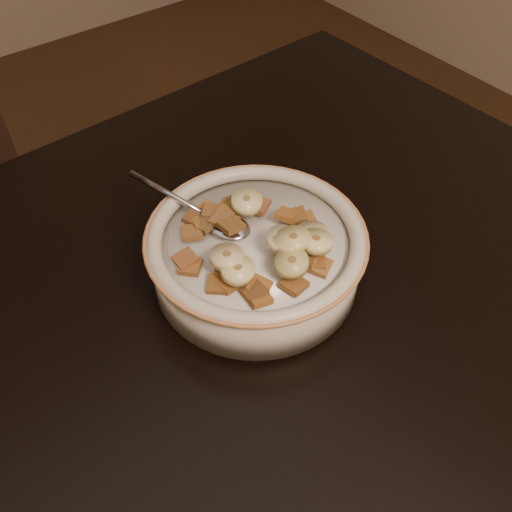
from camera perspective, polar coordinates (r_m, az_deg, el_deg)
cereal_bowl at (r=0.58m, az=0.00°, el=-0.31°), size 0.21×0.21×0.05m
milk at (r=0.56m, az=0.00°, el=1.42°), size 0.18×0.18×0.00m
spoon at (r=0.57m, az=-2.91°, el=2.96°), size 0.05×0.06×0.01m
cereal_square_0 at (r=0.55m, az=-2.47°, el=3.07°), size 0.02×0.02×0.01m
cereal_square_1 at (r=0.57m, az=3.08°, el=4.13°), size 0.03×0.03×0.01m
cereal_square_2 at (r=0.54m, az=6.41°, el=-0.97°), size 0.03×0.03×0.01m
cereal_square_3 at (r=0.59m, az=-2.57°, el=5.10°), size 0.03×0.03×0.01m
cereal_square_4 at (r=0.58m, az=-6.11°, el=3.77°), size 0.03×0.03×0.01m
cereal_square_5 at (r=0.57m, az=-2.25°, el=4.47°), size 0.03×0.03×0.01m
cereal_square_6 at (r=0.58m, az=-5.31°, el=3.35°), size 0.03×0.03×0.01m
cereal_square_7 at (r=0.57m, az=-3.45°, el=3.76°), size 0.03×0.03×0.01m
cereal_square_8 at (r=0.54m, az=4.72°, el=-0.29°), size 0.03×0.03×0.01m
cereal_square_9 at (r=0.53m, az=-2.82°, el=-1.25°), size 0.03×0.03×0.01m
cereal_square_10 at (r=0.57m, az=4.03°, el=3.97°), size 0.03×0.03×0.01m
cereal_square_11 at (r=0.52m, az=0.31°, el=-3.07°), size 0.03×0.03×0.01m
cereal_square_12 at (r=0.54m, az=3.06°, el=1.54°), size 0.02×0.02×0.01m
cereal_square_13 at (r=0.57m, az=-5.12°, el=3.24°), size 0.02×0.02×0.01m
cereal_square_14 at (r=0.52m, az=3.86°, el=-2.88°), size 0.02×0.02×0.01m
cereal_square_15 at (r=0.51m, az=-0.16°, el=-3.60°), size 0.02×0.02×0.01m
cereal_square_16 at (r=0.51m, az=0.26°, el=-4.21°), size 0.02×0.02×0.01m
cereal_square_17 at (r=0.58m, az=-4.37°, el=4.41°), size 0.03×0.03×0.01m
cereal_square_18 at (r=0.59m, az=-2.15°, el=5.18°), size 0.02×0.02×0.01m
cereal_square_19 at (r=0.57m, az=-6.48°, el=2.36°), size 0.03×0.03×0.01m
cereal_square_20 at (r=0.52m, az=-2.67°, el=-2.60°), size 0.02×0.02×0.01m
cereal_square_21 at (r=0.59m, az=-4.83°, el=4.65°), size 0.03×0.03×0.01m
cereal_square_22 at (r=0.52m, az=-3.79°, el=-2.84°), size 0.03×0.03×0.01m
cereal_square_23 at (r=0.54m, az=-7.05°, el=-0.32°), size 0.02×0.02×0.01m
cereal_square_24 at (r=0.54m, az=-6.61°, el=-1.02°), size 0.03×0.03×0.01m
cereal_square_25 at (r=0.58m, az=4.97°, el=3.54°), size 0.03×0.03×0.01m
cereal_square_26 at (r=0.57m, az=-3.35°, el=4.08°), size 0.02×0.02×0.01m
cereal_square_27 at (r=0.58m, az=0.25°, el=5.05°), size 0.03×0.03×0.01m
cereal_square_28 at (r=0.54m, az=5.90°, el=-0.60°), size 0.03×0.03×0.01m
banana_slice_0 at (r=0.57m, az=-0.94°, el=5.44°), size 0.04×0.04×0.02m
banana_slice_1 at (r=0.52m, az=-2.92°, el=-0.13°), size 0.03×0.03×0.01m
banana_slice_2 at (r=0.51m, az=3.59°, el=-0.70°), size 0.04×0.04×0.01m
banana_slice_3 at (r=0.55m, az=5.60°, el=2.21°), size 0.04×0.04×0.01m
banana_slice_4 at (r=0.51m, az=-1.83°, el=-1.43°), size 0.04×0.04×0.01m
banana_slice_5 at (r=0.53m, az=3.75°, el=1.65°), size 0.04×0.04×0.01m
banana_slice_6 at (r=0.53m, az=2.69°, el=1.66°), size 0.04×0.04×0.01m
banana_slice_7 at (r=0.53m, az=3.32°, el=1.43°), size 0.04×0.04×0.02m
banana_slice_8 at (r=0.54m, az=6.03°, el=1.45°), size 0.04×0.04×0.01m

